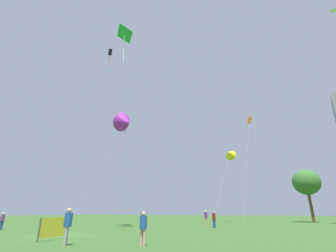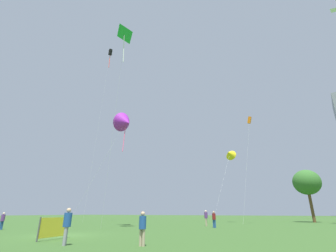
% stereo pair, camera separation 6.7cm
% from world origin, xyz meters
% --- Properties ---
extents(ground, '(280.00, 280.00, 0.00)m').
position_xyz_m(ground, '(0.00, 0.00, 0.00)').
color(ground, '#335623').
extents(person_standing_0, '(0.38, 0.38, 1.69)m').
position_xyz_m(person_standing_0, '(-3.32, 14.83, 0.98)').
color(person_standing_0, tan).
rests_on(person_standing_0, ground).
extents(person_standing_1, '(0.35, 0.35, 1.58)m').
position_xyz_m(person_standing_1, '(8.26, -2.00, 0.91)').
color(person_standing_1, tan).
rests_on(person_standing_1, ground).
extents(person_standing_2, '(0.35, 0.35, 1.56)m').
position_xyz_m(person_standing_2, '(-10.12, 1.20, 0.90)').
color(person_standing_2, '#1E478C').
rests_on(person_standing_2, ground).
extents(person_standing_3, '(0.39, 0.39, 1.75)m').
position_xyz_m(person_standing_3, '(4.76, -3.62, 1.01)').
color(person_standing_3, gray).
rests_on(person_standing_3, ground).
extents(person_standing_4, '(0.40, 0.40, 1.82)m').
position_xyz_m(person_standing_4, '(4.71, 16.88, 1.05)').
color(person_standing_4, tan).
rests_on(person_standing_4, ground).
extents(person_standing_5, '(0.37, 0.37, 1.68)m').
position_xyz_m(person_standing_5, '(6.65, 14.06, 0.97)').
color(person_standing_5, '#1E478C').
rests_on(person_standing_5, ground).
extents(kite_flying_0, '(2.76, 0.73, 34.51)m').
position_xyz_m(kite_flying_0, '(-15.42, 18.25, 33.35)').
color(kite_flying_0, silver).
rests_on(kite_flying_0, ground).
extents(kite_flying_1, '(2.88, 6.97, 12.22)m').
position_xyz_m(kite_flying_1, '(5.63, 27.89, 11.16)').
color(kite_flying_1, silver).
rests_on(kite_flying_1, ground).
extents(kite_flying_2, '(2.35, 3.18, 15.78)m').
position_xyz_m(kite_flying_2, '(10.20, 23.77, 15.10)').
color(kite_flying_2, silver).
rests_on(kite_flying_2, ground).
extents(kite_flying_3, '(7.22, 4.09, 14.33)m').
position_xyz_m(kite_flying_3, '(-3.60, 10.45, 12.80)').
color(kite_flying_3, silver).
rests_on(kite_flying_3, ground).
extents(kite_flying_4, '(4.04, 3.27, 22.13)m').
position_xyz_m(kite_flying_4, '(-0.06, 5.01, 21.35)').
color(kite_flying_4, silver).
rests_on(kite_flying_4, ground).
extents(park_tree_0, '(4.54, 4.54, 8.71)m').
position_xyz_m(park_tree_0, '(16.63, 36.28, 6.51)').
color(park_tree_0, brown).
rests_on(park_tree_0, ground).
extents(event_banner, '(0.50, 2.38, 1.30)m').
position_xyz_m(event_banner, '(1.91, -2.16, 0.69)').
color(event_banner, '#4C4C4C').
rests_on(event_banner, ground).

